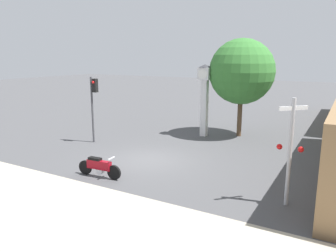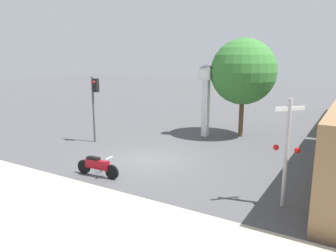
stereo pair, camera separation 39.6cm
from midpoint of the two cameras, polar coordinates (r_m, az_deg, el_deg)
ground_plane at (r=16.79m, az=-2.86°, el=-5.94°), size 120.00×120.00×0.00m
sidewalk_strip at (r=12.00m, az=-22.36°, el=-14.26°), size 36.00×6.00×0.10m
motorcycle at (r=14.73m, az=-11.44°, el=-6.89°), size 2.18×0.47×0.96m
clock_tower at (r=21.36m, az=7.16°, el=6.28°), size 0.92×0.92×4.67m
traffic_light at (r=20.12m, az=-12.10°, el=4.86°), size 0.50×0.35×3.99m
railroad_crossing_signal at (r=11.95m, az=20.86°, el=-3.76°), size 0.90×0.82×3.83m
street_tree at (r=21.60m, az=13.50°, el=9.17°), size 4.18×4.18×6.31m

